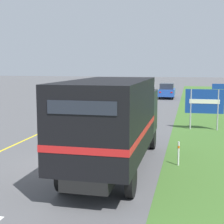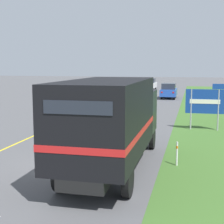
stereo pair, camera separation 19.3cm
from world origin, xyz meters
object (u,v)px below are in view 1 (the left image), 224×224
(horse_trailer_truck, at_px, (114,119))
(lead_car_blue_ahead, at_px, (167,91))
(lead_car_white, at_px, (104,103))
(highway_sign, at_px, (205,102))
(delineator_post, at_px, (178,153))
(lead_car_white_ahead, at_px, (148,84))

(horse_trailer_truck, bearing_deg, lead_car_blue_ahead, 89.78)
(lead_car_white, relative_size, highway_sign, 1.46)
(delineator_post, bearing_deg, lead_car_white_ahead, 98.47)
(highway_sign, height_order, delineator_post, highway_sign)
(lead_car_white_ahead, relative_size, delineator_post, 4.14)
(lead_car_white, bearing_deg, lead_car_white_ahead, 89.96)
(delineator_post, bearing_deg, highway_sign, 80.79)
(horse_trailer_truck, bearing_deg, lead_car_white_ahead, 95.13)
(highway_sign, distance_m, delineator_post, 8.13)
(horse_trailer_truck, relative_size, highway_sign, 2.94)
(lead_car_blue_ahead, height_order, delineator_post, lead_car_blue_ahead)
(lead_car_white, xyz_separation_m, delineator_post, (6.16, -12.68, -0.46))
(horse_trailer_truck, height_order, lead_car_blue_ahead, horse_trailer_truck)
(highway_sign, bearing_deg, lead_car_white, 147.52)
(horse_trailer_truck, relative_size, delineator_post, 8.67)
(lead_car_white, bearing_deg, lead_car_blue_ahead, 74.88)
(horse_trailer_truck, bearing_deg, lead_car_white, 105.47)
(lead_car_white, height_order, lead_car_blue_ahead, lead_car_white)
(horse_trailer_truck, xyz_separation_m, lead_car_blue_ahead, (0.11, 28.38, -1.01))
(lead_car_blue_ahead, height_order, lead_car_white_ahead, lead_car_white_ahead)
(horse_trailer_truck, distance_m, lead_car_white_ahead, 42.61)
(lead_car_white_ahead, relative_size, highway_sign, 1.40)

